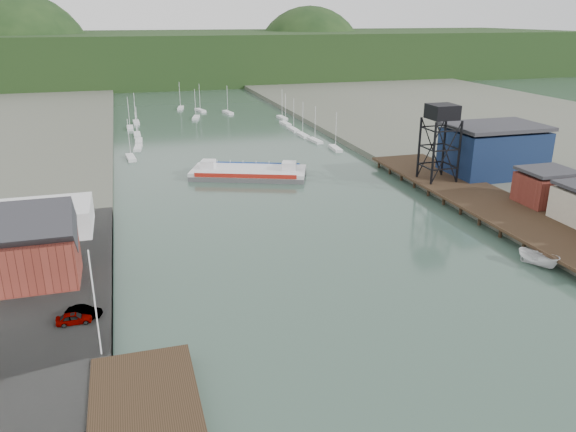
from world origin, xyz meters
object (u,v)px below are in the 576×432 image
harbor_building (29,252)px  lift_tower (442,117)px  car_west_a (74,318)px  chain_ferry (249,172)px  motorboat (538,259)px

harbor_building → lift_tower: 82.49m
lift_tower → car_west_a: bearing=-150.3°
harbor_building → chain_ferry: bearing=50.4°
harbor_building → chain_ferry: (40.30, 48.70, -5.01)m
lift_tower → motorboat: (-5.97, -39.68, -14.43)m
lift_tower → car_west_a: lift_tower is taller
harbor_building → lift_tower: (77.00, 28.00, 9.56)m
chain_ferry → motorboat: size_ratio=4.48×
lift_tower → chain_ferry: bearing=150.6°
chain_ferry → car_west_a: 70.28m
harbor_building → motorboat: harbor_building is taller
harbor_building → chain_ferry: harbor_building is taller
chain_ferry → car_west_a: bearing=-98.2°
lift_tower → motorboat: 42.65m
car_west_a → lift_tower: bearing=-60.6°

